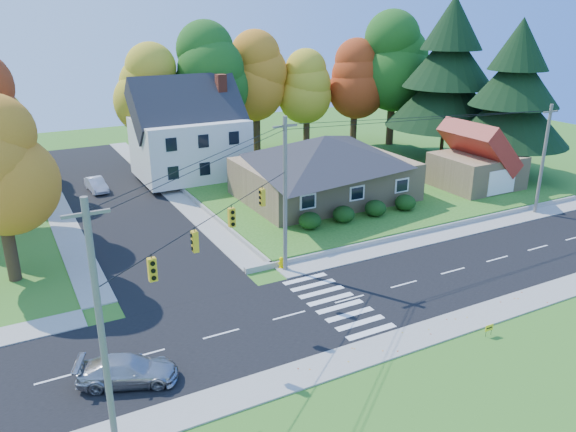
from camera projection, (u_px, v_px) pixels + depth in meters
name	position (u px, v px, depth m)	size (l,w,h in m)	color
ground	(350.00, 299.00, 32.65)	(120.00, 120.00, 0.00)	#3D7923
road_main	(350.00, 299.00, 32.65)	(90.00, 8.00, 0.02)	black
road_cross	(114.00, 197.00, 50.67)	(8.00, 44.00, 0.02)	black
sidewalk_north	(307.00, 266.00, 36.78)	(90.00, 2.00, 0.08)	#9C9A90
sidewalk_south	(405.00, 340.00, 28.49)	(90.00, 2.00, 0.08)	#9C9A90
lawn	(340.00, 178.00, 55.72)	(30.00, 30.00, 0.50)	#3D7923
ranch_house	(324.00, 166.00, 48.34)	(14.60, 10.60, 5.40)	tan
colonial_house	(190.00, 134.00, 54.32)	(10.40, 8.40, 9.60)	silver
garage	(477.00, 162.00, 51.34)	(7.30, 6.30, 4.60)	tan
hedge_row	(360.00, 211.00, 43.70)	(10.70, 1.70, 1.27)	#163A10
traffic_infrastructure	(337.00, 210.00, 31.95)	(38.10, 10.66, 10.00)	#666059
tree_lot_0	(149.00, 90.00, 57.11)	(6.72, 6.72, 12.51)	#3F2A19
tree_lot_1	(208.00, 74.00, 58.49)	(7.84, 7.84, 14.60)	#3F2A19
tree_lot_2	(256.00, 77.00, 62.19)	(7.28, 7.28, 13.56)	#3F2A19
tree_lot_3	(307.00, 87.00, 64.46)	(6.16, 6.16, 11.47)	#3F2A19
tree_lot_4	(355.00, 79.00, 66.06)	(6.72, 6.72, 12.51)	#3F2A19
tree_lot_5	(394.00, 62.00, 65.50)	(8.40, 8.40, 15.64)	#3F2A19
conifer_east_a	(448.00, 75.00, 59.61)	(12.80, 12.80, 16.96)	#3F2A19
conifer_east_b	(514.00, 95.00, 53.80)	(11.20, 11.20, 14.84)	#3F2A19
silver_sedan	(128.00, 370.00, 25.09)	(1.80, 4.42, 1.28)	#A8A9AD
white_car	(96.00, 185.00, 52.10)	(1.34, 3.83, 1.26)	#B2B3C3
fire_hydrant	(281.00, 263.00, 36.44)	(0.47, 0.36, 0.81)	#FFDD00
yard_sign	(489.00, 328.00, 28.81)	(0.52, 0.04, 0.65)	black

